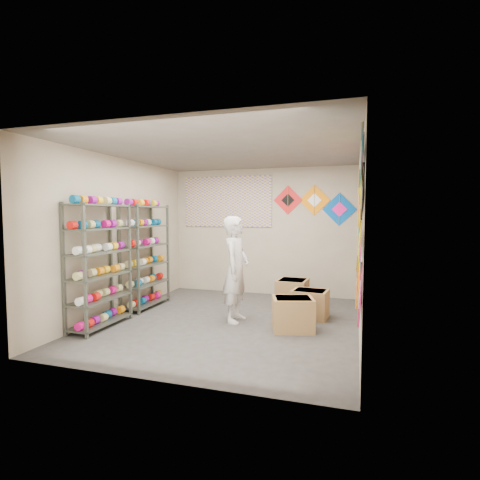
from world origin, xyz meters
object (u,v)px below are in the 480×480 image
(shelf_rack_back, at_px, (145,256))
(carton_c, at_px, (292,293))
(carton_a, at_px, (293,314))
(shelf_rack_front, at_px, (99,265))
(carton_b, at_px, (310,304))
(shopkeeper, at_px, (236,269))

(shelf_rack_back, relative_size, carton_c, 3.24)
(shelf_rack_back, bearing_deg, carton_a, -11.66)
(shelf_rack_front, height_order, carton_b, shelf_rack_front)
(shelf_rack_back, distance_m, carton_b, 3.09)
(shelf_rack_back, xyz_separation_m, shopkeeper, (1.89, -0.38, -0.10))
(carton_a, xyz_separation_m, carton_b, (0.16, 0.75, -0.01))
(shelf_rack_back, xyz_separation_m, carton_c, (2.60, 0.82, -0.69))
(carton_b, xyz_separation_m, carton_c, (-0.40, 0.66, 0.02))
(shelf_rack_back, height_order, carton_a, shelf_rack_back)
(carton_b, bearing_deg, carton_a, -96.33)
(shelf_rack_front, height_order, shelf_rack_back, same)
(shelf_rack_front, distance_m, shopkeeper, 2.10)
(shopkeeper, bearing_deg, shelf_rack_front, 117.13)
(carton_a, bearing_deg, shelf_rack_front, 177.20)
(shelf_rack_front, height_order, shopkeeper, shelf_rack_front)
(shelf_rack_front, height_order, carton_c, shelf_rack_front)
(shopkeeper, distance_m, carton_a, 1.14)
(carton_b, bearing_deg, carton_c, 127.32)
(shelf_rack_back, distance_m, carton_c, 2.82)
(shelf_rack_back, relative_size, carton_b, 3.32)
(shelf_rack_front, bearing_deg, carton_a, 14.12)
(carton_a, distance_m, carton_b, 0.77)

